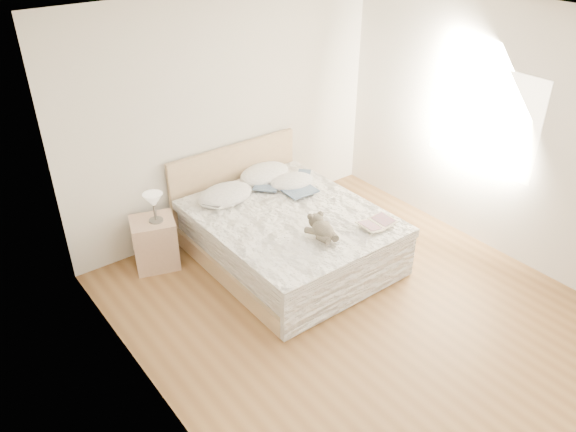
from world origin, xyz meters
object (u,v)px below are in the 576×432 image
at_px(nightstand, 155,243).
at_px(table_lamp, 153,202).
at_px(photo_book, 220,203).
at_px(teddy_bear, 323,236).
at_px(childrens_book, 377,224).
at_px(bed, 285,233).

distance_m(nightstand, table_lamp, 0.51).
xyz_separation_m(nightstand, photo_book, (0.70, -0.23, 0.35)).
height_order(nightstand, photo_book, photo_book).
bearing_deg(photo_book, table_lamp, 134.09).
bearing_deg(teddy_bear, photo_book, 118.50).
distance_m(photo_book, childrens_book, 1.68).
relative_size(table_lamp, teddy_bear, 0.91).
bearing_deg(nightstand, table_lamp, -49.61).
height_order(bed, photo_book, bed).
bearing_deg(bed, nightstand, 148.55).
distance_m(photo_book, teddy_bear, 1.27).
distance_m(childrens_book, teddy_bear, 0.62).
height_order(childrens_book, teddy_bear, teddy_bear).
distance_m(bed, childrens_book, 1.03).
bearing_deg(childrens_book, nightstand, 140.39).
bearing_deg(teddy_bear, table_lamp, 136.98).
bearing_deg(teddy_bear, childrens_book, -3.54).
distance_m(bed, nightstand, 1.41).
bearing_deg(bed, photo_book, 134.81).
height_order(nightstand, childrens_book, childrens_book).
distance_m(bed, teddy_bear, 0.78).
xyz_separation_m(nightstand, childrens_book, (1.74, -1.56, 0.35)).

